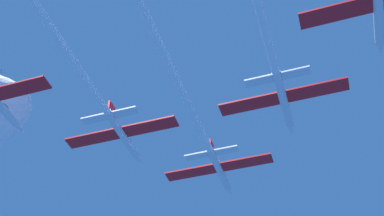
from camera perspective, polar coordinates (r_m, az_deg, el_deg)
The scene contains 3 objects.
jet_lead at distance 83.14m, azimuth -0.03°, elevation -0.43°, with size 21.08×63.57×3.49m.
jet_left_wing at distance 77.30m, azimuth -13.85°, elevation 5.72°, with size 21.08×67.76×3.49m.
jet_right_wing at distance 70.27m, azimuth 8.09°, elevation 10.23°, with size 21.08×62.99×3.49m.
Camera 1 is at (18.34, -76.13, -55.51)m, focal length 46.02 mm.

